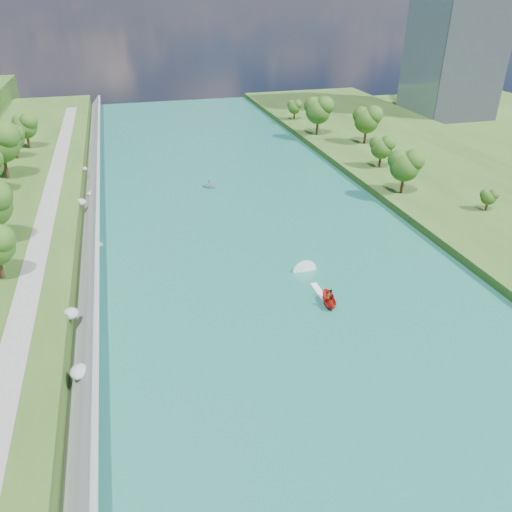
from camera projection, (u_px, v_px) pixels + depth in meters
name	position (u px, v px, depth m)	size (l,w,h in m)	color
ground	(305.00, 322.00, 61.50)	(260.00, 260.00, 0.00)	#2D5119
river_water	(261.00, 249.00, 78.44)	(55.00, 240.00, 0.10)	#185D55
riprap_bank	(88.00, 264.00, 70.58)	(4.32, 236.00, 4.05)	slate
riverside_path	(36.00, 256.00, 69.21)	(3.00, 200.00, 0.10)	gray
office_tower	(461.00, 12.00, 146.99)	(22.00, 22.00, 60.00)	gray
trees_east	(386.00, 147.00, 106.34)	(17.45, 141.47, 11.75)	#2E5015
motorboat	(324.00, 293.00, 65.93)	(3.60, 18.81, 2.24)	red
raft	(209.00, 186.00, 102.31)	(3.44, 3.31, 1.54)	gray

